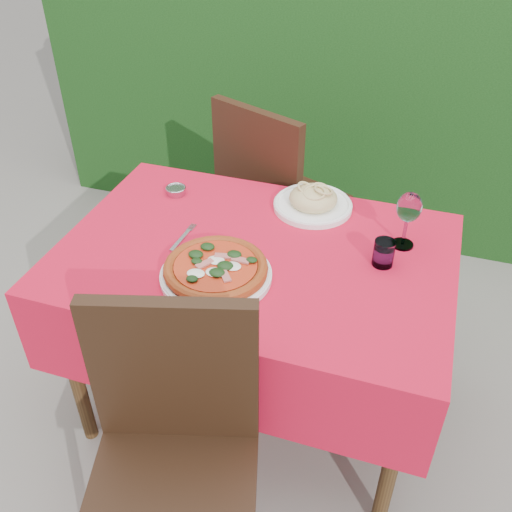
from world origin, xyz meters
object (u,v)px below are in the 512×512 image
(pasta_plate, at_px, (313,201))
(steel_ramekin, at_px, (176,191))
(chair_near, at_px, (173,448))
(chair_far, at_px, (273,194))
(wine_glass, at_px, (409,209))
(pizza_plate, at_px, (216,270))
(water_glass, at_px, (384,254))
(fork, at_px, (181,240))

(pasta_plate, distance_m, steel_ramekin, 0.51)
(chair_near, bearing_deg, chair_far, 79.42)
(chair_near, xyz_separation_m, wine_glass, (0.46, 0.81, 0.33))
(pizza_plate, relative_size, pasta_plate, 1.31)
(pizza_plate, bearing_deg, steel_ramekin, 127.87)
(chair_far, bearing_deg, steel_ramekin, 81.54)
(chair_near, relative_size, water_glass, 11.20)
(fork, bearing_deg, chair_far, 84.04)
(pizza_plate, height_order, water_glass, water_glass)
(wine_glass, bearing_deg, chair_near, -119.53)
(pizza_plate, relative_size, wine_glass, 1.88)
(chair_far, xyz_separation_m, wine_glass, (0.59, -0.48, 0.32))
(water_glass, relative_size, fork, 0.48)
(pizza_plate, xyz_separation_m, wine_glass, (0.51, 0.35, 0.11))
(steel_ramekin, bearing_deg, pasta_plate, 7.20)
(chair_near, xyz_separation_m, pasta_plate, (0.13, 0.94, 0.23))
(pasta_plate, bearing_deg, steel_ramekin, -172.80)
(chair_near, bearing_deg, pasta_plate, 66.13)
(chair_far, distance_m, pizza_plate, 0.86)
(chair_near, distance_m, fork, 0.68)
(chair_near, bearing_deg, water_glass, 43.06)
(steel_ramekin, bearing_deg, wine_glass, -4.53)
(pizza_plate, relative_size, water_glass, 4.28)
(pasta_plate, relative_size, water_glass, 3.26)
(chair_near, xyz_separation_m, fork, (-0.24, 0.61, 0.20))
(chair_near, bearing_deg, wine_glass, 44.36)
(chair_near, relative_size, pizza_plate, 2.62)
(chair_near, height_order, pizza_plate, chair_near)
(chair_near, distance_m, steel_ramekin, 0.98)
(water_glass, xyz_separation_m, fork, (-0.65, -0.08, -0.04))
(chair_far, relative_size, pasta_plate, 3.49)
(pizza_plate, distance_m, pasta_plate, 0.51)
(chair_far, xyz_separation_m, pasta_plate, (0.25, -0.35, 0.22))
(water_glass, distance_m, fork, 0.66)
(wine_glass, distance_m, fork, 0.74)
(steel_ramekin, bearing_deg, water_glass, -13.43)
(chair_near, xyz_separation_m, pizza_plate, (-0.05, 0.46, 0.23))
(chair_near, distance_m, pasta_plate, 0.98)
(pasta_plate, relative_size, wine_glass, 1.43)
(pasta_plate, height_order, fork, pasta_plate)
(chair_far, distance_m, steel_ramekin, 0.53)
(chair_far, bearing_deg, pizza_plate, 117.37)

